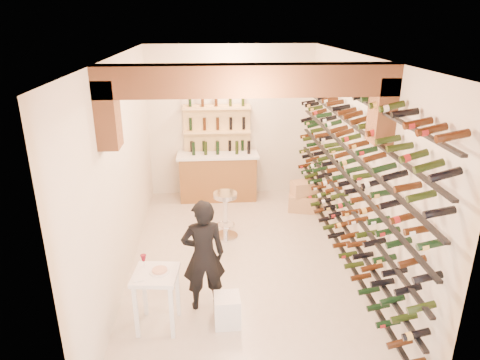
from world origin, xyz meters
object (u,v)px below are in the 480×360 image
(wine_rack, at_px, (342,169))
(back_counter, at_px, (218,175))
(person, at_px, (203,256))
(chrome_barstool, at_px, (225,212))
(tasting_table, at_px, (156,283))
(white_stool, at_px, (227,310))
(crate_lower, at_px, (303,202))

(wine_rack, relative_size, back_counter, 3.35)
(person, bearing_deg, back_counter, -102.20)
(wine_rack, distance_m, chrome_barstool, 2.22)
(back_counter, relative_size, chrome_barstool, 1.99)
(person, relative_size, chrome_barstool, 1.84)
(tasting_table, xyz_separation_m, white_stool, (0.87, -0.03, -0.43))
(back_counter, bearing_deg, wine_rack, -55.34)
(wine_rack, height_order, tasting_table, wine_rack)
(tasting_table, distance_m, chrome_barstool, 2.50)
(back_counter, xyz_separation_m, crate_lower, (1.70, -0.75, -0.36))
(person, height_order, crate_lower, person)
(tasting_table, distance_m, person, 0.70)
(wine_rack, height_order, person, wine_rack)
(person, distance_m, chrome_barstool, 2.01)
(back_counter, xyz_separation_m, chrome_barstool, (0.08, -1.78, -0.04))
(person, distance_m, crate_lower, 3.64)
(back_counter, relative_size, white_stool, 4.16)
(white_stool, bearing_deg, chrome_barstool, 88.17)
(white_stool, height_order, crate_lower, white_stool)
(person, xyz_separation_m, crate_lower, (1.98, 2.99, -0.61))
(tasting_table, height_order, person, person)
(chrome_barstool, height_order, crate_lower, chrome_barstool)
(back_counter, distance_m, white_stool, 4.14)
(tasting_table, relative_size, chrome_barstool, 1.11)
(chrome_barstool, bearing_deg, person, -100.52)
(white_stool, relative_size, person, 0.26)
(tasting_table, bearing_deg, chrome_barstool, 73.56)
(back_counter, height_order, tasting_table, back_counter)
(white_stool, relative_size, chrome_barstool, 0.48)
(tasting_table, height_order, chrome_barstool, tasting_table)
(wine_rack, bearing_deg, chrome_barstool, 153.70)
(back_counter, xyz_separation_m, tasting_table, (-0.86, -4.09, 0.11))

